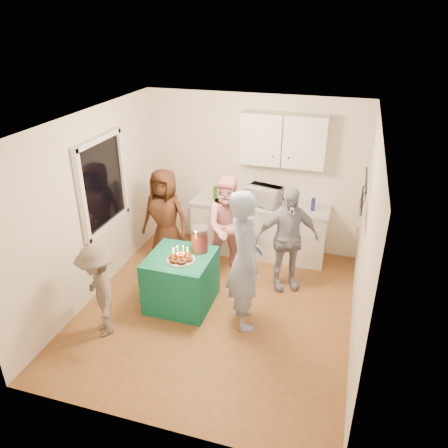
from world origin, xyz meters
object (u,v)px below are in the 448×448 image
(counter, at_px, (259,230))
(child_near_left, at_px, (98,292))
(woman_back_center, at_px, (230,226))
(man_birthday, at_px, (245,261))
(woman_back_left, at_px, (165,218))
(punch_jar, at_px, (200,240))
(woman_back_right, at_px, (287,239))
(microwave, at_px, (264,196))
(party_table, at_px, (181,280))

(counter, height_order, child_near_left, child_near_left)
(woman_back_center, bearing_deg, man_birthday, -85.45)
(man_birthday, relative_size, woman_back_left, 1.18)
(punch_jar, relative_size, woman_back_right, 0.21)
(woman_back_left, bearing_deg, counter, 31.89)
(punch_jar, relative_size, man_birthday, 0.18)
(woman_back_left, relative_size, child_near_left, 1.28)
(microwave, relative_size, woman_back_right, 0.33)
(man_birthday, bearing_deg, microwave, -20.87)
(man_birthday, xyz_separation_m, woman_back_right, (0.37, 0.99, -0.14))
(woman_back_left, distance_m, woman_back_right, 1.96)
(woman_back_left, bearing_deg, woman_back_center, 3.03)
(man_birthday, relative_size, woman_back_right, 1.17)
(microwave, relative_size, child_near_left, 0.43)
(microwave, xyz_separation_m, woman_back_right, (0.53, -0.86, -0.26))
(counter, xyz_separation_m, party_table, (-0.71, -1.71, -0.05))
(counter, xyz_separation_m, woman_back_right, (0.59, -0.86, 0.37))
(woman_back_right, bearing_deg, counter, 100.63)
(counter, distance_m, man_birthday, 1.93)
(microwave, bearing_deg, counter, -166.18)
(man_birthday, distance_m, woman_back_right, 1.07)
(woman_back_right, bearing_deg, woman_back_left, 151.59)
(counter, distance_m, party_table, 1.85)
(woman_back_right, xyz_separation_m, child_near_left, (-2.04, -1.71, -0.18))
(party_table, bearing_deg, man_birthday, -8.75)
(counter, relative_size, man_birthday, 1.17)
(punch_jar, bearing_deg, woman_back_center, 74.85)
(punch_jar, relative_size, child_near_left, 0.27)
(woman_back_left, bearing_deg, child_near_left, -88.00)
(woman_back_left, bearing_deg, microwave, 30.92)
(punch_jar, bearing_deg, microwave, 69.40)
(microwave, height_order, man_birthday, man_birthday)
(child_near_left, bearing_deg, punch_jar, 95.00)
(party_table, relative_size, man_birthday, 0.45)
(party_table, relative_size, woman_back_left, 0.54)
(man_birthday, height_order, child_near_left, man_birthday)
(woman_back_center, bearing_deg, party_table, -133.39)
(party_table, distance_m, child_near_left, 1.16)
(party_table, distance_m, woman_back_right, 1.61)
(counter, distance_m, child_near_left, 2.96)
(party_table, xyz_separation_m, man_birthday, (0.93, -0.14, 0.56))
(punch_jar, xyz_separation_m, woman_back_center, (0.20, 0.75, -0.12))
(man_birthday, height_order, woman_back_left, man_birthday)
(microwave, bearing_deg, woman_back_center, -102.02)
(microwave, distance_m, woman_back_left, 1.61)
(party_table, distance_m, woman_back_left, 1.27)
(punch_jar, xyz_separation_m, man_birthday, (0.72, -0.36, 0.01))
(man_birthday, xyz_separation_m, woman_back_center, (-0.52, 1.12, -0.13))
(woman_back_center, xyz_separation_m, child_near_left, (-1.15, -1.84, -0.19))
(microwave, relative_size, man_birthday, 0.29)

